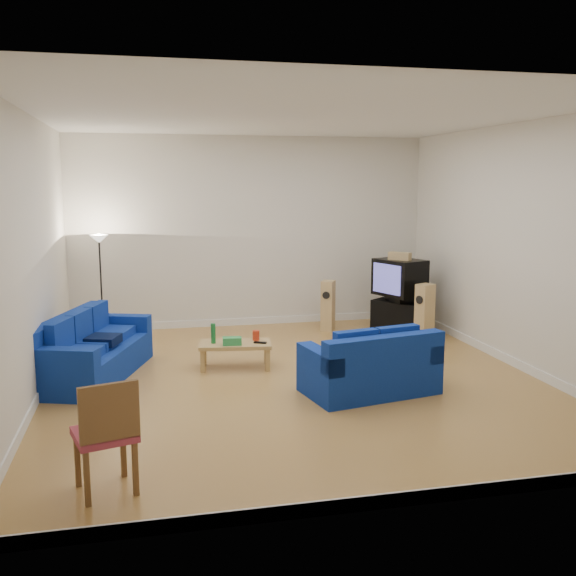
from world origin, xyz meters
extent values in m
cube|color=olive|center=(0.00, 0.00, 0.00)|extent=(6.00, 6.50, 0.01)
cube|color=white|center=(0.00, 0.00, 3.20)|extent=(6.00, 6.50, 0.01)
cube|color=silver|center=(0.00, 3.25, 1.60)|extent=(6.00, 0.01, 3.20)
cube|color=silver|center=(0.00, -3.25, 1.60)|extent=(6.00, 0.01, 3.20)
cube|color=silver|center=(-3.00, 0.00, 1.60)|extent=(0.01, 6.50, 3.20)
cube|color=silver|center=(3.00, 0.00, 1.60)|extent=(0.01, 6.50, 3.20)
cube|color=white|center=(0.00, 3.24, 0.06)|extent=(6.00, 0.02, 0.12)
cube|color=white|center=(0.00, -3.24, 0.06)|extent=(6.00, 0.02, 0.12)
cube|color=white|center=(-2.99, 0.00, 0.06)|extent=(0.02, 6.50, 0.12)
cube|color=white|center=(2.99, 0.00, 0.06)|extent=(0.02, 6.50, 0.12)
cube|color=navy|center=(-2.45, 0.70, 0.19)|extent=(1.48, 2.21, 0.39)
cube|color=navy|center=(-2.77, 0.81, 0.59)|extent=(0.84, 1.99, 0.40)
cube|color=navy|center=(-2.16, 1.57, 0.50)|extent=(0.90, 0.47, 0.22)
cube|color=navy|center=(-2.74, -0.17, 0.50)|extent=(0.90, 0.47, 0.22)
cube|color=black|center=(-2.32, 0.65, 0.48)|extent=(0.47, 0.47, 0.11)
cube|color=navy|center=(0.74, -0.63, 0.18)|extent=(1.63, 1.11, 0.37)
cube|color=navy|center=(0.80, -0.95, 0.56)|extent=(1.50, 0.48, 0.38)
cube|color=navy|center=(0.10, -0.76, 0.47)|extent=(0.35, 0.86, 0.21)
cube|color=navy|center=(1.38, -0.50, 0.47)|extent=(0.35, 0.86, 0.21)
cube|color=black|center=(0.72, -0.50, 0.46)|extent=(0.41, 0.41, 0.11)
cube|color=tan|center=(-0.65, 0.71, 0.32)|extent=(1.00, 0.60, 0.05)
cube|color=tan|center=(-1.09, 0.58, 0.15)|extent=(0.07, 0.07, 0.29)
cube|color=tan|center=(-1.04, 0.95, 0.15)|extent=(0.07, 0.07, 0.29)
cube|color=tan|center=(-0.26, 0.46, 0.15)|extent=(0.07, 0.07, 0.29)
cube|color=tan|center=(-0.20, 0.83, 0.15)|extent=(0.07, 0.07, 0.29)
cylinder|color=#197233|center=(-0.93, 0.74, 0.47)|extent=(0.07, 0.07, 0.26)
cube|color=green|center=(-0.70, 0.60, 0.39)|extent=(0.26, 0.16, 0.10)
cylinder|color=red|center=(-0.36, 0.78, 0.41)|extent=(0.12, 0.12, 0.13)
cube|color=black|center=(-0.33, 0.60, 0.35)|extent=(0.17, 0.12, 0.02)
cube|color=black|center=(2.28, 2.18, 0.26)|extent=(0.89, 0.95, 0.52)
cube|color=black|center=(2.27, 2.14, 0.56)|extent=(0.42, 0.47, 0.09)
cube|color=black|center=(2.27, 2.19, 0.90)|extent=(0.81, 0.92, 0.59)
cube|color=#464496|center=(2.00, 2.08, 0.90)|extent=(0.25, 0.57, 0.47)
cube|color=tan|center=(2.23, 2.12, 1.26)|extent=(0.35, 0.35, 0.12)
cube|color=tan|center=(1.15, 2.53, 0.42)|extent=(0.29, 0.31, 0.83)
cylinder|color=black|center=(1.09, 2.42, 0.62)|extent=(0.11, 0.08, 0.12)
cube|color=tan|center=(2.45, 1.60, 0.44)|extent=(0.32, 0.30, 0.88)
cylinder|color=black|center=(2.33, 1.54, 0.65)|extent=(0.07, 0.12, 0.13)
cylinder|color=black|center=(-2.45, 2.70, 0.01)|extent=(0.21, 0.21, 0.03)
cylinder|color=black|center=(-2.45, 2.70, 0.79)|extent=(0.03, 0.03, 1.54)
cone|color=white|center=(-2.45, 2.70, 1.58)|extent=(0.28, 0.28, 0.12)
cube|color=brown|center=(-2.25, -2.72, 0.23)|extent=(0.05, 0.05, 0.45)
cube|color=brown|center=(-2.36, -2.36, 0.23)|extent=(0.05, 0.05, 0.45)
cube|color=brown|center=(-1.90, -2.61, 0.23)|extent=(0.05, 0.05, 0.45)
cube|color=brown|center=(-2.00, -2.26, 0.23)|extent=(0.05, 0.05, 0.45)
cube|color=#9F3444|center=(-2.13, -2.49, 0.47)|extent=(0.56, 0.56, 0.06)
cube|color=brown|center=(-2.07, -2.68, 0.72)|extent=(0.45, 0.16, 0.45)
camera|label=1|loc=(-1.76, -7.48, 2.43)|focal=40.00mm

